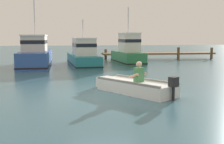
% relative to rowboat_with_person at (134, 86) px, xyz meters
% --- Properties ---
extents(ground_plane, '(120.00, 120.00, 0.00)m').
position_rel_rowboat_with_person_xyz_m(ground_plane, '(-1.09, -0.12, -0.25)').
color(ground_plane, '#386070').
extents(wooden_dock, '(10.75, 1.64, 1.12)m').
position_rel_rowboat_with_person_xyz_m(wooden_dock, '(6.14, 15.34, 0.27)').
color(wooden_dock, brown).
rests_on(wooden_dock, ground).
extents(rowboat_with_person, '(2.64, 3.37, 1.19)m').
position_rel_rowboat_with_person_xyz_m(rowboat_with_person, '(0.00, 0.00, 0.00)').
color(rowboat_with_person, white).
rests_on(rowboat_with_person, ground).
extents(moored_boat_blue, '(1.98, 6.29, 4.90)m').
position_rel_rowboat_with_person_xyz_m(moored_boat_blue, '(-4.60, 10.08, 0.59)').
color(moored_boat_blue, '#2D519E').
rests_on(moored_boat_blue, ground).
extents(moored_boat_teal, '(2.32, 6.14, 3.33)m').
position_rel_rowboat_with_person_xyz_m(moored_boat_teal, '(-1.28, 10.39, 0.49)').
color(moored_boat_teal, '#1E727A').
rests_on(moored_boat_teal, ground).
extents(moored_boat_green, '(1.99, 4.71, 4.33)m').
position_rel_rowboat_with_person_xyz_m(moored_boat_green, '(2.25, 11.24, 0.63)').
color(moored_boat_green, '#287042').
rests_on(moored_boat_green, ground).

